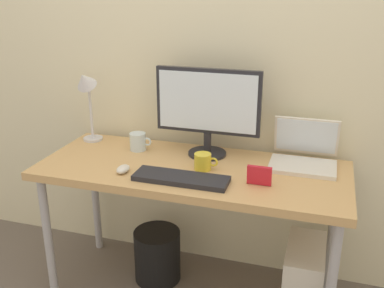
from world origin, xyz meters
The scene contains 12 objects.
back_wall centered at (0.00, 0.37, 1.30)m, with size 4.40×0.04×2.60m, color beige.
desk centered at (0.00, 0.00, 0.68)m, with size 1.52×0.62×0.75m.
monitor centered at (0.03, 0.18, 1.01)m, with size 0.54×0.20×0.46m.
laptop centered at (0.52, 0.20, 0.81)m, with size 0.32×0.28×0.22m.
desk_lamp centered at (-0.66, 0.18, 1.05)m, with size 0.11×0.16×0.42m.
keyboard centered at (0.00, -0.17, 0.76)m, with size 0.44×0.14×0.02m, color #232328.
mouse centered at (-0.30, -0.16, 0.77)m, with size 0.06×0.09×0.03m, color silver.
coffee_mug centered at (0.06, -0.01, 0.79)m, with size 0.12×0.08×0.08m.
glass_cup centered at (-0.35, 0.14, 0.80)m, with size 0.12×0.09×0.10m.
photo_frame centered at (0.35, -0.11, 0.80)m, with size 0.11×0.02×0.09m, color red.
computer_tower centered at (0.58, -0.04, 0.21)m, with size 0.18×0.36×0.42m, color silver.
wastebasket centered at (-0.22, 0.06, 0.15)m, with size 0.26×0.26×0.30m, color black.
Camera 1 is at (0.60, -1.94, 1.62)m, focal length 41.87 mm.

